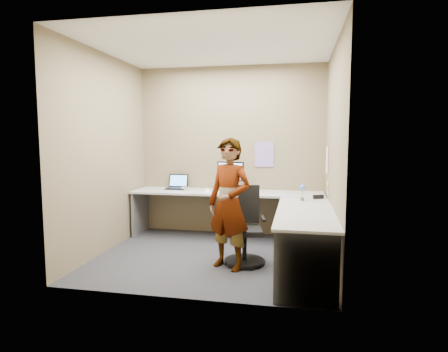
% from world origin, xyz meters
% --- Properties ---
extents(ground, '(3.00, 3.00, 0.00)m').
position_xyz_m(ground, '(0.00, 0.00, 0.00)').
color(ground, '#252429').
rests_on(ground, ground).
extents(wall_back, '(3.00, 0.00, 3.00)m').
position_xyz_m(wall_back, '(0.00, 1.30, 1.35)').
color(wall_back, brown).
rests_on(wall_back, ground).
extents(wall_right, '(0.00, 2.70, 2.70)m').
position_xyz_m(wall_right, '(1.50, 0.00, 1.35)').
color(wall_right, brown).
rests_on(wall_right, ground).
extents(wall_left, '(0.00, 2.70, 2.70)m').
position_xyz_m(wall_left, '(-1.50, 0.00, 1.35)').
color(wall_left, brown).
rests_on(wall_left, ground).
extents(ceiling, '(3.00, 3.00, 0.00)m').
position_xyz_m(ceiling, '(0.00, 0.00, 2.70)').
color(ceiling, white).
rests_on(ceiling, wall_back).
extents(desk, '(2.98, 2.58, 0.73)m').
position_xyz_m(desk, '(0.44, 0.39, 0.59)').
color(desk, '#B1B1B1').
rests_on(desk, ground).
extents(paper_ream, '(0.30, 0.24, 0.05)m').
position_xyz_m(paper_ream, '(0.06, 0.97, 0.76)').
color(paper_ream, red).
rests_on(paper_ream, desk).
extents(monitor, '(0.43, 0.16, 0.41)m').
position_xyz_m(monitor, '(0.06, 0.99, 1.03)').
color(monitor, black).
rests_on(monitor, paper_ream).
extents(laptop, '(0.33, 0.27, 0.23)m').
position_xyz_m(laptop, '(-0.85, 1.14, 0.79)').
color(laptop, black).
rests_on(laptop, desk).
extents(trackball_mouse, '(0.12, 0.08, 0.07)m').
position_xyz_m(trackball_mouse, '(-0.68, 1.02, 0.76)').
color(trackball_mouse, '#B7B7BC').
rests_on(trackball_mouse, desk).
extents(origami, '(0.10, 0.10, 0.06)m').
position_xyz_m(origami, '(-0.29, 0.92, 0.76)').
color(origami, white).
rests_on(origami, desk).
extents(stapler, '(0.15, 0.10, 0.05)m').
position_xyz_m(stapler, '(1.36, 0.55, 0.76)').
color(stapler, black).
rests_on(stapler, desk).
extents(flower, '(0.07, 0.07, 0.22)m').
position_xyz_m(flower, '(1.15, 0.36, 0.87)').
color(flower, brown).
rests_on(flower, desk).
extents(calendar_purple, '(0.30, 0.01, 0.40)m').
position_xyz_m(calendar_purple, '(0.55, 1.29, 1.30)').
color(calendar_purple, '#846BB7').
rests_on(calendar_purple, wall_back).
extents(calendar_white, '(0.01, 0.28, 0.38)m').
position_xyz_m(calendar_white, '(1.49, 0.90, 1.25)').
color(calendar_white, white).
rests_on(calendar_white, wall_right).
extents(sticky_note_a, '(0.01, 0.07, 0.07)m').
position_xyz_m(sticky_note_a, '(1.49, 0.55, 0.95)').
color(sticky_note_a, '#F2E059').
rests_on(sticky_note_a, wall_right).
extents(sticky_note_b, '(0.01, 0.07, 0.07)m').
position_xyz_m(sticky_note_b, '(1.49, 0.60, 0.82)').
color(sticky_note_b, pink).
rests_on(sticky_note_b, wall_right).
extents(sticky_note_c, '(0.01, 0.07, 0.07)m').
position_xyz_m(sticky_note_c, '(1.49, 0.48, 0.80)').
color(sticky_note_c, pink).
rests_on(sticky_note_c, wall_right).
extents(sticky_note_d, '(0.01, 0.07, 0.07)m').
position_xyz_m(sticky_note_d, '(1.49, 0.70, 0.92)').
color(sticky_note_d, '#F2E059').
rests_on(sticky_note_d, wall_right).
extents(office_chair, '(0.53, 0.51, 0.95)m').
position_xyz_m(office_chair, '(0.44, -0.13, 0.39)').
color(office_chair, black).
rests_on(office_chair, ground).
extents(person, '(0.68, 0.58, 1.56)m').
position_xyz_m(person, '(0.29, -0.35, 0.78)').
color(person, '#999399').
rests_on(person, ground).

